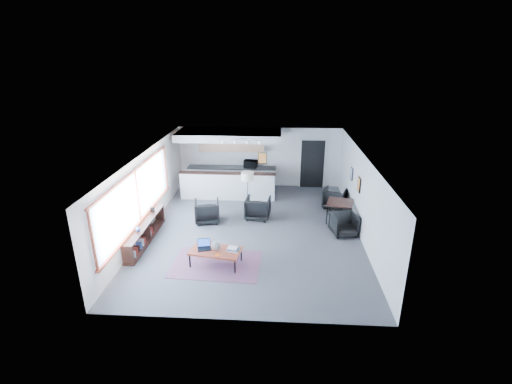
# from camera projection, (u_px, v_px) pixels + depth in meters

# --- Properties ---
(room) EXTENTS (7.02, 9.02, 2.62)m
(room) POSITION_uv_depth(u_px,v_px,m) (252.00, 194.00, 12.01)
(room) COLOR #4D4D4F
(room) RESTS_ON ground
(window) EXTENTS (0.10, 5.95, 1.66)m
(window) POSITION_uv_depth(u_px,v_px,m) (137.00, 197.00, 11.32)
(window) COLOR #8CBFFF
(window) RESTS_ON room
(console) EXTENTS (0.35, 3.00, 0.80)m
(console) POSITION_uv_depth(u_px,v_px,m) (145.00, 233.00, 11.57)
(console) COLOR #321811
(console) RESTS_ON floor
(kitchenette) EXTENTS (4.20, 1.96, 2.60)m
(kitchenette) POSITION_uv_depth(u_px,v_px,m) (230.00, 160.00, 15.52)
(kitchenette) COLOR white
(kitchenette) RESTS_ON floor
(doorway) EXTENTS (1.10, 0.12, 2.15)m
(doorway) POSITION_uv_depth(u_px,v_px,m) (312.00, 163.00, 16.09)
(doorway) COLOR black
(doorway) RESTS_ON room
(track_light) EXTENTS (1.60, 0.07, 0.15)m
(track_light) POSITION_uv_depth(u_px,v_px,m) (241.00, 141.00, 13.67)
(track_light) COLOR silver
(track_light) RESTS_ON room
(wall_art_lower) EXTENTS (0.03, 0.38, 0.48)m
(wall_art_lower) POSITION_uv_depth(u_px,v_px,m) (359.00, 185.00, 12.10)
(wall_art_lower) COLOR black
(wall_art_lower) RESTS_ON room
(wall_art_upper) EXTENTS (0.03, 0.34, 0.44)m
(wall_art_upper) POSITION_uv_depth(u_px,v_px,m) (352.00, 174.00, 13.33)
(wall_art_upper) COLOR black
(wall_art_upper) RESTS_ON room
(kilim_rug) EXTENTS (2.53, 1.78, 0.01)m
(kilim_rug) POSITION_uv_depth(u_px,v_px,m) (216.00, 264.00, 10.45)
(kilim_rug) COLOR #65394F
(kilim_rug) RESTS_ON floor
(coffee_table) EXTENTS (1.51, 0.98, 0.46)m
(coffee_table) POSITION_uv_depth(u_px,v_px,m) (216.00, 251.00, 10.30)
(coffee_table) COLOR maroon
(coffee_table) RESTS_ON floor
(laptop) EXTENTS (0.42, 0.38, 0.26)m
(laptop) POSITION_uv_depth(u_px,v_px,m) (204.00, 246.00, 10.36)
(laptop) COLOR black
(laptop) RESTS_ON coffee_table
(ceramic_pot) EXTENTS (0.25, 0.25, 0.25)m
(ceramic_pot) POSITION_uv_depth(u_px,v_px,m) (216.00, 246.00, 10.25)
(ceramic_pot) COLOR gray
(ceramic_pot) RESTS_ON coffee_table
(book_stack) EXTENTS (0.37, 0.32, 0.10)m
(book_stack) POSITION_uv_depth(u_px,v_px,m) (233.00, 249.00, 10.24)
(book_stack) COLOR silver
(book_stack) RESTS_ON coffee_table
(coaster) EXTENTS (0.14, 0.14, 0.01)m
(coaster) POSITION_uv_depth(u_px,v_px,m) (218.00, 255.00, 10.03)
(coaster) COLOR #E5590C
(coaster) RESTS_ON coffee_table
(armchair_left) EXTENTS (0.96, 0.92, 0.85)m
(armchair_left) POSITION_uv_depth(u_px,v_px,m) (207.00, 210.00, 12.94)
(armchair_left) COLOR black
(armchair_left) RESTS_ON floor
(armchair_right) EXTENTS (0.92, 0.87, 0.86)m
(armchair_right) POSITION_uv_depth(u_px,v_px,m) (258.00, 207.00, 13.22)
(armchair_right) COLOR black
(armchair_right) RESTS_ON floor
(floor_lamp) EXTENTS (0.53, 0.53, 1.57)m
(floor_lamp) POSITION_uv_depth(u_px,v_px,m) (247.00, 178.00, 13.34)
(floor_lamp) COLOR black
(floor_lamp) RESTS_ON floor
(dining_table) EXTENTS (1.05, 1.05, 0.73)m
(dining_table) POSITION_uv_depth(u_px,v_px,m) (340.00, 204.00, 12.88)
(dining_table) COLOR #321811
(dining_table) RESTS_ON floor
(dining_chair_near) EXTENTS (0.78, 0.75, 0.68)m
(dining_chair_near) POSITION_uv_depth(u_px,v_px,m) (344.00, 225.00, 12.06)
(dining_chair_near) COLOR black
(dining_chair_near) RESTS_ON floor
(dining_chair_far) EXTENTS (0.85, 0.83, 0.70)m
(dining_chair_far) POSITION_uv_depth(u_px,v_px,m) (335.00, 199.00, 14.16)
(dining_chair_far) COLOR black
(dining_chair_far) RESTS_ON floor
(microwave) EXTENTS (0.60, 0.38, 0.38)m
(microwave) POSITION_uv_depth(u_px,v_px,m) (251.00, 163.00, 15.97)
(microwave) COLOR black
(microwave) RESTS_ON kitchenette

